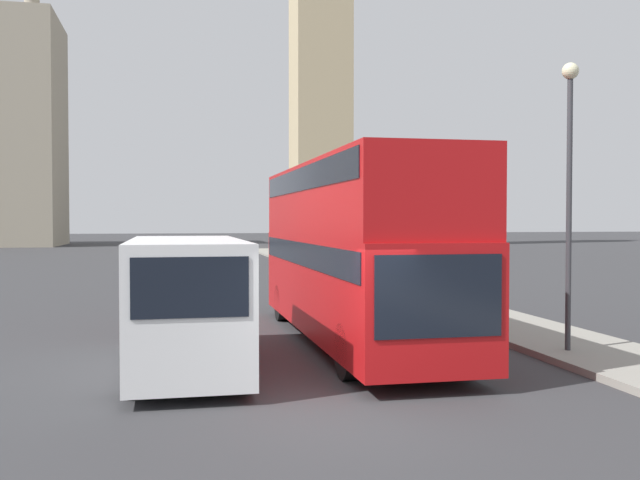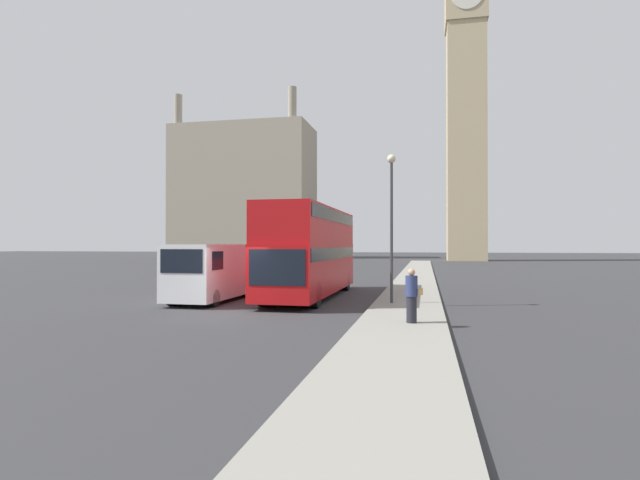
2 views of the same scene
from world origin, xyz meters
name	(u,v)px [view 1 (image 1 of 2)]	position (x,y,z in m)	size (l,w,h in m)	color
ground_plane	(354,417)	(0.00, 0.00, 0.00)	(300.00, 300.00, 0.00)	#333335
red_double_decker_bus	(352,243)	(1.64, 6.43, 2.42)	(2.57, 11.44, 4.33)	#B71114
white_van	(186,300)	(-2.40, 3.91, 1.39)	(2.18, 6.21, 2.60)	white
street_lamp	(569,164)	(5.76, 3.63, 4.19)	(0.36, 0.36, 6.22)	#38383D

